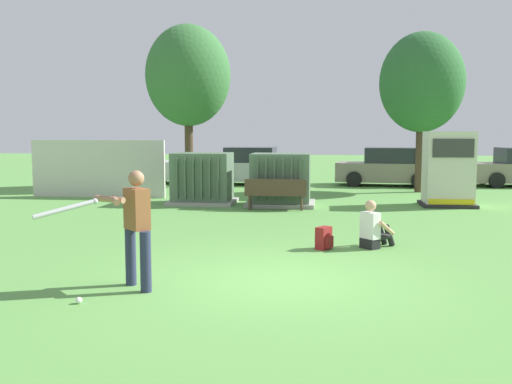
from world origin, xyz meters
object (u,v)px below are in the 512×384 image
Objects in this scene: backpack at (324,238)px; sports_ball at (79,300)px; seated_spectator at (374,229)px; parked_car_leftmost at (132,166)px; transformer_west at (203,179)px; generator_enclosure at (448,169)px; parked_car_left_of_center at (248,167)px; batter at (134,223)px; transformer_mid_west at (281,180)px; parked_car_right_of_center at (388,168)px; park_bench at (275,192)px.

sports_ball is at bearing -129.26° from backpack.
sports_ball is 6.00m from seated_spectator.
parked_car_leftmost is at bearing 122.35° from backpack.
generator_enclosure reaches higher than transformer_west.
backpack is at bearing -76.17° from parked_car_left_of_center.
batter is 1.32m from sports_ball.
parked_car_right_of_center is at bearing 60.39° from transformer_mid_west.
backpack is at bearing -78.25° from transformer_mid_west.
transformer_mid_west is at bearing 101.75° from backpack.
sports_ball is 18.28m from parked_car_leftmost.
backpack is (2.75, 3.20, -0.76)m from batter.
batter reaches higher than backpack.
batter is at bearing 57.10° from sports_ball.
parked_car_leftmost is 1.02× the size of parked_car_left_of_center.
seated_spectator is 2.19× the size of backpack.
transformer_mid_west and parked_car_right_of_center have the same top height.
park_bench is 20.08× the size of sports_ball.
parked_car_right_of_center is at bearing 82.84° from seated_spectator.
generator_enclosure is at bearing -27.70° from parked_car_leftmost.
transformer_mid_west is 23.33× the size of sports_ball.
sports_ball is 0.02× the size of parked_car_left_of_center.
generator_enclosure reaches higher than parked_car_right_of_center.
parked_car_right_of_center is (-1.12, 6.57, -0.38)m from generator_enclosure.
generator_enclosure is 13.11m from sports_ball.
transformer_west is at bearing 176.27° from transformer_mid_west.
park_bench is 0.42× the size of parked_car_left_of_center.
seated_spectator is (2.33, -6.30, -0.41)m from transformer_mid_west.
parked_car_right_of_center reaches higher than park_bench.
sports_ball is at bearing -122.90° from batter.
parked_car_leftmost is (-12.32, 6.47, -0.38)m from generator_enclosure.
sports_ball is (-0.51, -0.79, -0.93)m from batter.
backpack is at bearing -118.20° from generator_enclosure.
park_bench is at bearing 81.34° from batter.
parked_car_left_of_center reaches higher than park_bench.
transformer_west is 7.66m from generator_enclosure.
parked_car_left_of_center is (0.56, 6.73, -0.04)m from transformer_west.
sports_ball is 0.02× the size of parked_car_leftmost.
backpack is 13.86m from parked_car_right_of_center.
batter is 16.65m from parked_car_left_of_center.
seated_spectator reaches higher than sports_ball.
batter is 17.67m from parked_car_leftmost.
sports_ball is at bearing -89.83° from parked_car_left_of_center.
generator_enclosure is 1.32× the size of batter.
transformer_west is 0.48× the size of parked_car_leftmost.
parked_car_right_of_center is at bearing 78.99° from backpack.
generator_enclosure is at bearing 5.36° from transformer_mid_west.
batter is at bearing -88.06° from parked_car_left_of_center.
parked_car_left_of_center is at bearing 107.98° from seated_spectator.
generator_enclosure reaches higher than sports_ball.
parked_car_right_of_center is (1.68, 13.35, 0.38)m from seated_spectator.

